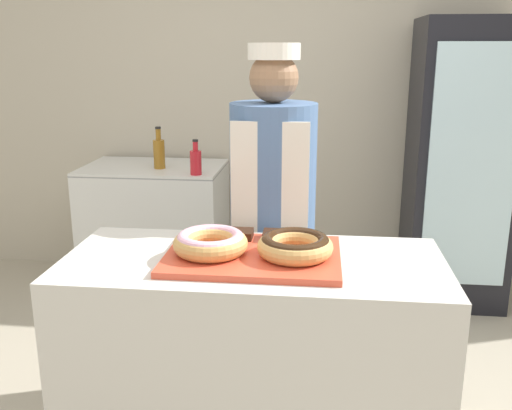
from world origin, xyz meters
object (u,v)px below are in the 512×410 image
(beverage_fridge, at_px, (460,166))
(bottle_red, at_px, (196,161))
(donut_light_glaze, at_px, (210,242))
(baker_person, at_px, (273,219))
(serving_tray, at_px, (253,256))
(bottle_amber, at_px, (159,152))
(donut_chocolate_glaze, at_px, (295,245))
(brownie_back_right, at_px, (275,235))
(chest_freezer, at_px, (156,226))
(brownie_back_left, at_px, (241,234))

(beverage_fridge, distance_m, bottle_red, 1.69)
(donut_light_glaze, relative_size, baker_person, 0.17)
(serving_tray, relative_size, bottle_amber, 2.30)
(bottle_red, bearing_deg, donut_chocolate_glaze, -65.54)
(baker_person, height_order, bottle_amber, baker_person)
(donut_light_glaze, xyz_separation_m, brownie_back_right, (0.22, 0.18, -0.03))
(donut_chocolate_glaze, bearing_deg, bottle_red, 114.46)
(serving_tray, relative_size, brownie_back_right, 6.98)
(serving_tray, relative_size, bottle_red, 2.85)
(donut_chocolate_glaze, bearing_deg, brownie_back_right, 115.90)
(brownie_back_right, relative_size, beverage_fridge, 0.05)
(donut_chocolate_glaze, relative_size, baker_person, 0.17)
(brownie_back_right, xyz_separation_m, chest_freezer, (-0.96, 1.59, -0.49))
(brownie_back_left, bearing_deg, baker_person, 77.12)
(donut_chocolate_glaze, distance_m, brownie_back_left, 0.29)
(baker_person, bearing_deg, donut_light_glaze, -107.16)
(serving_tray, bearing_deg, donut_chocolate_glaze, -6.02)
(donut_light_glaze, height_order, brownie_back_left, donut_light_glaze)
(serving_tray, distance_m, beverage_fridge, 2.08)
(baker_person, bearing_deg, chest_freezer, 127.73)
(serving_tray, distance_m, chest_freezer, 2.02)
(donut_light_glaze, bearing_deg, brownie_back_left, 64.10)
(donut_light_glaze, relative_size, beverage_fridge, 0.15)
(bottle_red, height_order, bottle_amber, bottle_amber)
(beverage_fridge, bearing_deg, donut_chocolate_glaze, -119.00)
(serving_tray, bearing_deg, donut_light_glaze, -173.98)
(serving_tray, height_order, chest_freezer, serving_tray)
(donut_chocolate_glaze, height_order, chest_freezer, donut_chocolate_glaze)
(brownie_back_right, xyz_separation_m, baker_person, (-0.04, 0.40, -0.06))
(beverage_fridge, bearing_deg, bottle_red, -172.04)
(donut_light_glaze, xyz_separation_m, baker_person, (0.18, 0.59, -0.08))
(baker_person, bearing_deg, brownie_back_left, -102.88)
(brownie_back_left, relative_size, beverage_fridge, 0.05)
(bottle_amber, bearing_deg, donut_chocolate_glaze, -60.00)
(donut_light_glaze, relative_size, bottle_red, 1.23)
(brownie_back_left, relative_size, brownie_back_right, 1.00)
(serving_tray, height_order, beverage_fridge, beverage_fridge)
(serving_tray, bearing_deg, bottle_red, 109.66)
(brownie_back_right, xyz_separation_m, beverage_fridge, (1.07, 1.58, -0.01))
(baker_person, xyz_separation_m, beverage_fridge, (1.11, 1.18, 0.04))
(brownie_back_right, bearing_deg, donut_chocolate_glaze, -64.10)
(donut_chocolate_glaze, bearing_deg, baker_person, 102.50)
(chest_freezer, bearing_deg, donut_light_glaze, -67.41)
(chest_freezer, bearing_deg, bottle_amber, -47.69)
(brownie_back_left, height_order, bottle_red, bottle_red)
(bottle_red, bearing_deg, bottle_amber, 149.54)
(brownie_back_right, bearing_deg, beverage_fridge, 56.02)
(brownie_back_left, xyz_separation_m, beverage_fridge, (1.20, 1.58, -0.01))
(donut_light_glaze, relative_size, bottle_amber, 0.99)
(serving_tray, height_order, donut_light_glaze, donut_light_glaze)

